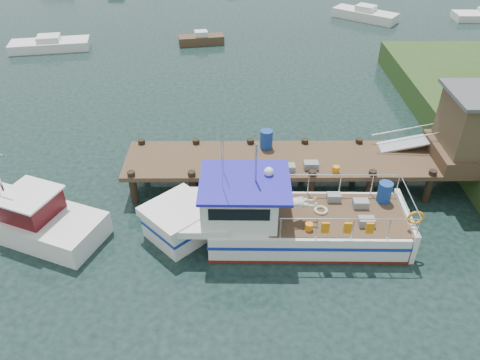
{
  "coord_description": "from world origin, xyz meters",
  "views": [
    {
      "loc": [
        -1.11,
        -17.23,
        12.4
      ],
      "look_at": [
        -1.0,
        -1.5,
        1.3
      ],
      "focal_mm": 35.0,
      "sensor_mm": 36.0,
      "label": 1
    }
  ],
  "objects_px": {
    "moored_rowboat": "(201,39)",
    "dock": "(415,141)",
    "lobster_boat": "(273,219)",
    "moored_a": "(50,44)",
    "moored_b": "(365,14)",
    "work_boat": "(19,215)"
  },
  "relations": [
    {
      "from": "dock",
      "to": "moored_a",
      "type": "height_order",
      "value": "dock"
    },
    {
      "from": "moored_b",
      "to": "dock",
      "type": "bearing_deg",
      "value": -96.69
    },
    {
      "from": "moored_b",
      "to": "lobster_boat",
      "type": "bearing_deg",
      "value": -107.38
    },
    {
      "from": "moored_a",
      "to": "moored_b",
      "type": "bearing_deg",
      "value": 26.46
    },
    {
      "from": "dock",
      "to": "moored_b",
      "type": "relative_size",
      "value": 2.94
    },
    {
      "from": "lobster_boat",
      "to": "moored_a",
      "type": "height_order",
      "value": "lobster_boat"
    },
    {
      "from": "lobster_boat",
      "to": "moored_rowboat",
      "type": "xyz_separation_m",
      "value": [
        -4.14,
        22.43,
        -0.53
      ]
    },
    {
      "from": "lobster_boat",
      "to": "dock",
      "type": "bearing_deg",
      "value": 30.41
    },
    {
      "from": "lobster_boat",
      "to": "moored_b",
      "type": "height_order",
      "value": "lobster_boat"
    },
    {
      "from": "moored_rowboat",
      "to": "work_boat",
      "type": "bearing_deg",
      "value": -84.84
    },
    {
      "from": "lobster_boat",
      "to": "moored_rowboat",
      "type": "height_order",
      "value": "lobster_boat"
    },
    {
      "from": "work_boat",
      "to": "moored_b",
      "type": "xyz_separation_m",
      "value": [
        20.07,
        28.17,
        -0.18
      ]
    },
    {
      "from": "moored_rowboat",
      "to": "dock",
      "type": "bearing_deg",
      "value": -41.04
    },
    {
      "from": "moored_a",
      "to": "moored_b",
      "type": "xyz_separation_m",
      "value": [
        25.63,
        7.57,
        0.07
      ]
    },
    {
      "from": "work_boat",
      "to": "moored_a",
      "type": "relative_size",
      "value": 1.24
    },
    {
      "from": "dock",
      "to": "work_boat",
      "type": "height_order",
      "value": "dock"
    },
    {
      "from": "dock",
      "to": "moored_b",
      "type": "xyz_separation_m",
      "value": [
        3.83,
        25.26,
        -1.78
      ]
    },
    {
      "from": "dock",
      "to": "moored_rowboat",
      "type": "bearing_deg",
      "value": 118.81
    },
    {
      "from": "dock",
      "to": "moored_b",
      "type": "bearing_deg",
      "value": 81.39
    },
    {
      "from": "lobster_boat",
      "to": "moored_b",
      "type": "distance_m",
      "value": 30.51
    },
    {
      "from": "lobster_boat",
      "to": "moored_b",
      "type": "bearing_deg",
      "value": 71.7
    },
    {
      "from": "moored_a",
      "to": "moored_b",
      "type": "height_order",
      "value": "moored_b"
    }
  ]
}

